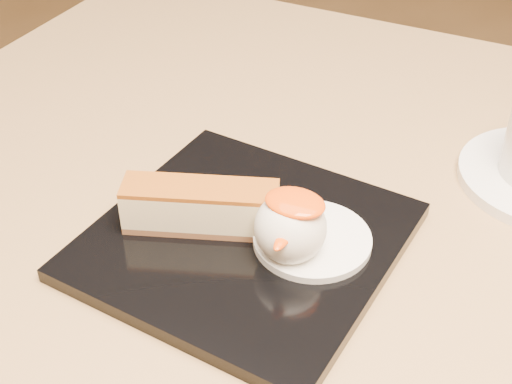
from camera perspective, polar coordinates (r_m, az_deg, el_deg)
The scene contains 7 objects.
table at distance 0.70m, azimuth 0.40°, elevation -11.15°, with size 0.80×0.80×0.72m.
dessert_plate at distance 0.55m, azimuth -0.92°, elevation -3.93°, with size 0.22×0.22×0.01m, color black.
cheesecake at distance 0.55m, azimuth -4.46°, elevation -1.18°, with size 0.12×0.07×0.04m.
cream_smear at distance 0.54m, azimuth 4.52°, elevation -3.81°, with size 0.09×0.09×0.01m, color white.
ice_cream_scoop at distance 0.52m, azimuth 2.77°, elevation -2.87°, with size 0.05×0.05×0.05m, color white.
mango_sauce at distance 0.50m, azimuth 3.14°, elevation -0.85°, with size 0.04×0.03×0.01m, color #FF4C08.
mint_sprig at distance 0.57m, azimuth 2.78°, elevation -1.14°, with size 0.04×0.03×0.00m.
Camera 1 is at (0.20, -0.42, 1.09)m, focal length 50.00 mm.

